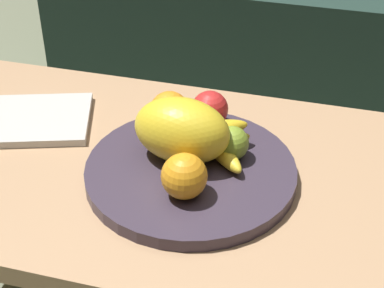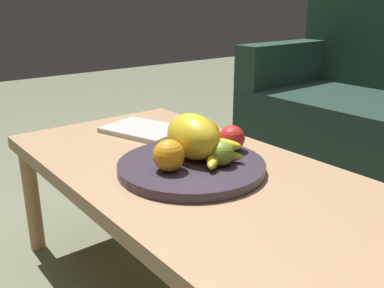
% 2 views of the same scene
% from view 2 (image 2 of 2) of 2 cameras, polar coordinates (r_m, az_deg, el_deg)
% --- Properties ---
extents(coffee_table, '(1.21, 0.61, 0.41)m').
position_cam_2_polar(coffee_table, '(1.14, 0.57, -5.46)').
color(coffee_table, tan).
rests_on(coffee_table, ground_plane).
extents(fruit_bowl, '(0.38, 0.38, 0.03)m').
position_cam_2_polar(fruit_bowl, '(1.10, 0.00, -3.07)').
color(fruit_bowl, '#3A303E').
rests_on(fruit_bowl, coffee_table).
extents(melon_large_front, '(0.19, 0.14, 0.12)m').
position_cam_2_polar(melon_large_front, '(1.11, 0.14, 1.03)').
color(melon_large_front, yellow).
rests_on(melon_large_front, fruit_bowl).
extents(orange_front, '(0.08, 0.08, 0.08)m').
position_cam_2_polar(orange_front, '(1.03, -3.14, -1.54)').
color(orange_front, orange).
rests_on(orange_front, fruit_bowl).
extents(orange_left, '(0.08, 0.08, 0.08)m').
position_cam_2_polar(orange_left, '(1.21, 1.90, 1.46)').
color(orange_left, orange).
rests_on(orange_left, fruit_bowl).
extents(apple_front, '(0.06, 0.06, 0.06)m').
position_cam_2_polar(apple_front, '(1.07, 4.00, -1.27)').
color(apple_front, olive).
rests_on(apple_front, fruit_bowl).
extents(apple_left, '(0.07, 0.07, 0.07)m').
position_cam_2_polar(apple_left, '(1.17, 5.52, 0.72)').
color(apple_left, red).
rests_on(apple_left, fruit_bowl).
extents(banana_bunch, '(0.16, 0.14, 0.06)m').
position_cam_2_polar(banana_bunch, '(1.10, 2.97, -1.03)').
color(banana_bunch, yellow).
rests_on(banana_bunch, fruit_bowl).
extents(magazine, '(0.29, 0.25, 0.02)m').
position_cam_2_polar(magazine, '(1.44, -6.55, 1.93)').
color(magazine, beige).
rests_on(magazine, coffee_table).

